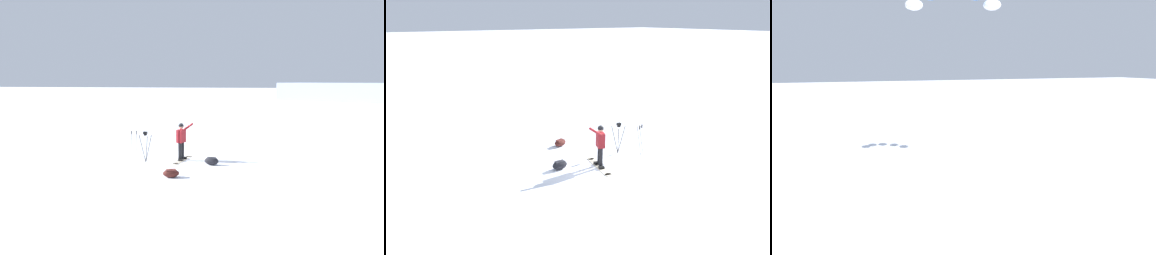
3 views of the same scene
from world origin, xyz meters
TOP-DOWN VIEW (x-y plane):
  - ground_plane at (0.00, 0.00)m, footprint 300.00×300.00m
  - snowboarder at (-0.08, 0.34)m, footprint 0.47×0.74m
  - snowboard at (-0.06, 0.29)m, footprint 1.85×0.60m
  - gear_bag_large at (-2.75, 0.19)m, footprint 0.50×0.66m
  - camera_tripod at (-0.69, 1.77)m, footprint 0.52×0.53m
  - gear_bag_small at (-0.71, -1.06)m, footprint 0.35×0.61m
  - ski_poles at (-0.13, 2.47)m, footprint 0.33×0.31m

SIDE VIEW (x-z plane):
  - ground_plane at x=0.00m, z-range 0.00..0.00m
  - snowboard at x=-0.06m, z-range -0.03..0.07m
  - gear_bag_large at x=-2.75m, z-range 0.01..0.31m
  - gear_bag_small at x=-0.71m, z-range 0.01..0.35m
  - ski_poles at x=-0.13m, z-range 0.20..1.44m
  - camera_tripod at x=-0.69m, z-range 0.29..1.61m
  - snowboarder at x=-0.08m, z-range 0.16..1.83m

